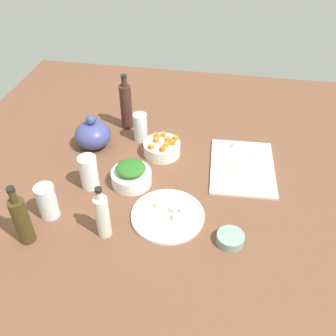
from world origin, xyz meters
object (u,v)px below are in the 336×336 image
Objects in this scene: plate_tofu at (168,215)px; bowl_greens at (132,177)px; bowl_carrots at (162,148)px; bottle_2 at (126,106)px; teapot at (93,134)px; bottle_1 at (22,220)px; drinking_glass_1 at (89,172)px; drinking_glass_0 at (47,202)px; bottle_0 at (103,216)px; cutting_board at (242,167)px; drinking_glass_2 at (140,127)px; bowl_small_side at (230,239)px.

bowl_greens reaches higher than plate_tofu.
bowl_carrots is 27.31cm from bottle_2.
teapot is (35.58, 38.45, 5.34)cm from plate_tofu.
drinking_glass_1 is (28.45, -11.66, -2.69)cm from bottle_1.
bottle_2 is at bearing -4.63° from drinking_glass_1.
teapot is at bearing -2.72° from drinking_glass_0.
bottle_0 is at bearing 167.17° from bowl_carrots.
bowl_carrots is at bearing -37.58° from drinking_glass_0.
bowl_greens reaches higher than cutting_board.
bowl_carrots is 1.18× the size of drinking_glass_0.
bottle_1 is 71.81cm from bottle_2.
bowl_carrots is 1.14× the size of drinking_glass_1.
bottle_2 reaches higher than drinking_glass_0.
bowl_greens is 29.24cm from drinking_glass_2.
bowl_small_side is at bearing -140.14° from bottle_2.
bowl_greens is 1.13× the size of drinking_glass_1.
bowl_carrots is at bearing -12.83° from bottle_0.
bowl_carrots is 0.59× the size of bottle_2.
drinking_glass_0 is (4.79, 21.29, -2.04)cm from bottle_0.
bowl_small_side is 0.39× the size of bottle_1.
plate_tofu is 33.78cm from drinking_glass_1.
bottle_2 is (63.38, 8.94, 2.52)cm from bottle_0.
bowl_greens and bowl_carrots have the same top height.
drinking_glass_2 is at bearing 39.09° from bowl_small_side.
bottle_2 is 2.05× the size of drinking_glass_2.
drinking_glass_0 is at bearing 88.86° from bowl_small_side.
teapot reaches higher than bowl_carrots.
bottle_1 reaches higher than bottle_0.
bottle_1 reaches higher than drinking_glass_2.
drinking_glass_1 is (-24.44, 22.81, 3.99)cm from bowl_carrots.
bowl_carrots is 14.58cm from drinking_glass_2.
drinking_glass_0 is (-58.59, 12.35, -4.56)cm from bottle_2.
bottle_1 is 1.77× the size of drinking_glass_0.
bowl_carrots is 47.61cm from bottle_0.
drinking_glass_2 is at bearing -66.16° from teapot.
bottle_2 is (17.30, 19.43, 8.31)cm from bowl_carrots.
drinking_glass_1 is (-4.32, 14.87, 4.02)cm from bowl_greens.
bottle_0 is 24.96cm from drinking_glass_1.
teapot is 0.74× the size of bottle_1.
drinking_glass_0 reaches higher than cutting_board.
bowl_greens is 0.90× the size of teapot.
bottle_0 is (-42.20, 44.05, 8.03)cm from cutting_board.
plate_tofu is 1.97× the size of drinking_glass_0.
bottle_2 is 60.05cm from drinking_glass_0.
bottle_1 is at bearing 99.06° from bowl_small_side.
drinking_glass_0 is at bearing 157.56° from drinking_glass_2.
bottle_1 is at bearing 167.90° from bottle_2.
bowl_carrots is (35.11, 8.65, 2.14)cm from plate_tofu.
plate_tofu is at bearing -151.81° from bottle_2.
teapot is 50.47cm from bottle_0.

